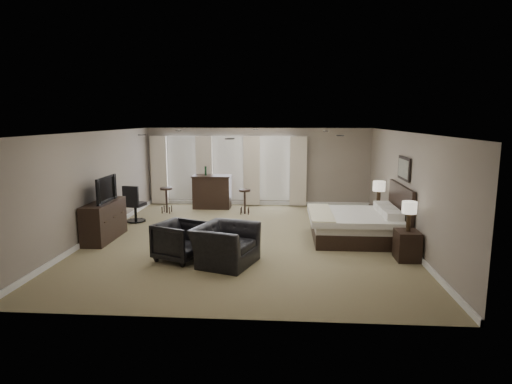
# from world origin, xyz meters

# --- Properties ---
(room) EXTENTS (7.60, 8.60, 2.64)m
(room) POSITION_xyz_m (0.00, 0.00, 1.30)
(room) COLOR #7C704F
(room) RESTS_ON ground
(window_bay) EXTENTS (5.25, 0.20, 2.30)m
(window_bay) POSITION_xyz_m (-1.00, 4.11, 1.20)
(window_bay) COLOR silver
(window_bay) RESTS_ON room
(bed) EXTENTS (2.13, 2.04, 1.36)m
(bed) POSITION_xyz_m (2.58, 0.12, 0.68)
(bed) COLOR silver
(bed) RESTS_ON ground
(nightstand_near) EXTENTS (0.46, 0.57, 0.62)m
(nightstand_near) POSITION_xyz_m (3.47, -1.33, 0.31)
(nightstand_near) COLOR black
(nightstand_near) RESTS_ON ground
(nightstand_far) EXTENTS (0.41, 0.51, 0.55)m
(nightstand_far) POSITION_xyz_m (3.47, 1.57, 0.28)
(nightstand_far) COLOR black
(nightstand_far) RESTS_ON ground
(lamp_near) EXTENTS (0.30, 0.30, 0.62)m
(lamp_near) POSITION_xyz_m (3.47, -1.33, 0.93)
(lamp_near) COLOR beige
(lamp_near) RESTS_ON nightstand_near
(lamp_far) EXTENTS (0.33, 0.33, 0.68)m
(lamp_far) POSITION_xyz_m (3.47, 1.57, 0.89)
(lamp_far) COLOR beige
(lamp_far) RESTS_ON nightstand_far
(wall_art) EXTENTS (0.04, 0.96, 0.56)m
(wall_art) POSITION_xyz_m (3.70, 0.12, 1.75)
(wall_art) COLOR slate
(wall_art) RESTS_ON room
(dresser) EXTENTS (0.52, 1.60, 0.93)m
(dresser) POSITION_xyz_m (-3.45, -0.27, 0.47)
(dresser) COLOR black
(dresser) RESTS_ON ground
(tv) EXTENTS (0.62, 1.08, 0.14)m
(tv) POSITION_xyz_m (-3.45, -0.27, 1.00)
(tv) COLOR black
(tv) RESTS_ON dresser
(armchair_near) EXTENTS (1.15, 1.42, 1.07)m
(armchair_near) POSITION_xyz_m (-0.26, -1.83, 0.53)
(armchair_near) COLOR black
(armchair_near) RESTS_ON ground
(armchair_far) EXTENTS (1.08, 1.11, 0.89)m
(armchair_far) POSITION_xyz_m (-1.25, -1.64, 0.44)
(armchair_far) COLOR black
(armchair_far) RESTS_ON ground
(bar_counter) EXTENTS (1.25, 0.65, 1.09)m
(bar_counter) POSITION_xyz_m (-1.46, 3.58, 0.54)
(bar_counter) COLOR black
(bar_counter) RESTS_ON ground
(bar_stool_left) EXTENTS (0.49, 0.49, 0.80)m
(bar_stool_left) POSITION_xyz_m (-2.76, 2.77, 0.40)
(bar_stool_left) COLOR black
(bar_stool_left) RESTS_ON ground
(bar_stool_right) EXTENTS (0.40, 0.40, 0.76)m
(bar_stool_right) POSITION_xyz_m (-0.31, 2.78, 0.38)
(bar_stool_right) COLOR black
(bar_stool_right) RESTS_ON ground
(desk_chair) EXTENTS (0.63, 0.63, 1.07)m
(desk_chair) POSITION_xyz_m (-3.32, 1.54, 0.53)
(desk_chair) COLOR black
(desk_chair) RESTS_ON ground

